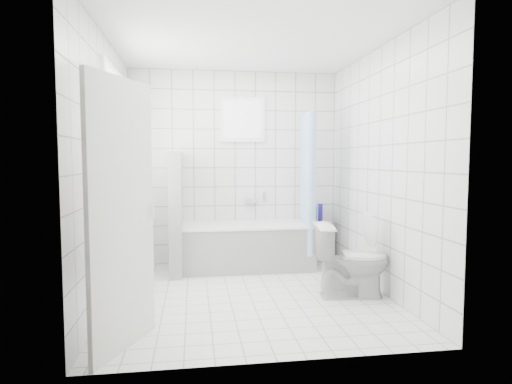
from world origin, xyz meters
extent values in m
plane|color=white|center=(0.00, 0.00, 0.00)|extent=(3.00, 3.00, 0.00)
plane|color=white|center=(0.00, 0.00, 2.60)|extent=(3.00, 3.00, 0.00)
cube|color=white|center=(0.00, 1.50, 1.30)|extent=(2.80, 0.02, 2.60)
cube|color=white|center=(0.00, -1.50, 1.30)|extent=(2.80, 0.02, 2.60)
cube|color=white|center=(-1.40, 0.00, 1.30)|extent=(0.02, 3.00, 2.60)
cube|color=white|center=(1.40, 0.00, 1.30)|extent=(0.02, 3.00, 2.60)
cube|color=white|center=(-1.35, 0.30, 1.60)|extent=(0.01, 0.90, 1.40)
cube|color=white|center=(0.10, 1.46, 1.95)|extent=(0.50, 0.01, 0.50)
cube|color=white|center=(-1.31, 0.30, 0.86)|extent=(0.18, 1.02, 0.08)
cube|color=silver|center=(-1.08, -1.12, 1.00)|extent=(0.37, 0.74, 2.00)
cube|color=white|center=(0.12, 1.12, 0.28)|extent=(1.65, 0.75, 0.55)
cube|color=white|center=(0.12, 1.12, 0.57)|extent=(1.67, 0.77, 0.03)
cube|color=white|center=(-0.78, 1.07, 0.75)|extent=(0.15, 0.85, 1.50)
cube|color=white|center=(1.13, 1.38, 0.28)|extent=(0.40, 0.24, 0.55)
imported|color=silver|center=(1.03, -0.20, 0.38)|extent=(0.79, 0.50, 0.76)
cylinder|color=silver|center=(0.89, 1.10, 2.00)|extent=(0.02, 0.80, 0.02)
cube|color=silver|center=(0.22, 1.46, 0.85)|extent=(0.18, 0.06, 0.06)
imported|color=#DA6DC3|center=(-1.30, 0.56, 1.00)|extent=(0.12, 0.12, 0.20)
imported|color=pink|center=(-1.30, -0.01, 1.03)|extent=(0.11, 0.11, 0.27)
imported|color=#32A3E3|center=(-1.30, 0.10, 1.00)|extent=(0.11, 0.11, 0.20)
cylinder|color=green|center=(1.07, 1.31, 0.66)|extent=(0.06, 0.06, 0.23)
cylinder|color=red|center=(1.09, 1.40, 0.66)|extent=(0.06, 0.06, 0.22)
cylinder|color=#2316B7|center=(1.18, 1.40, 0.67)|extent=(0.06, 0.06, 0.25)
camera|label=1|loc=(-0.56, -4.33, 1.41)|focal=30.00mm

